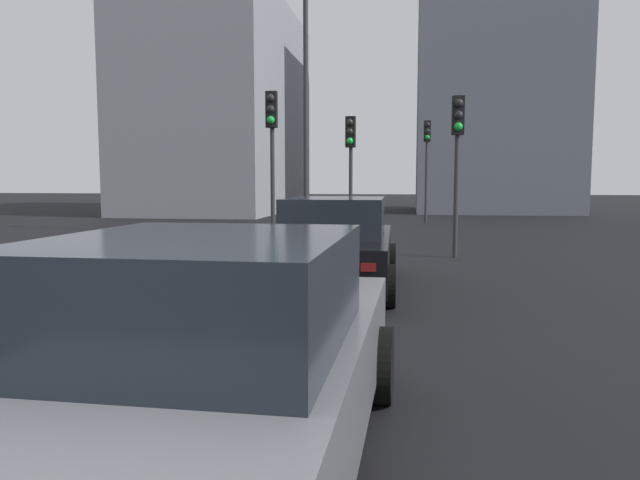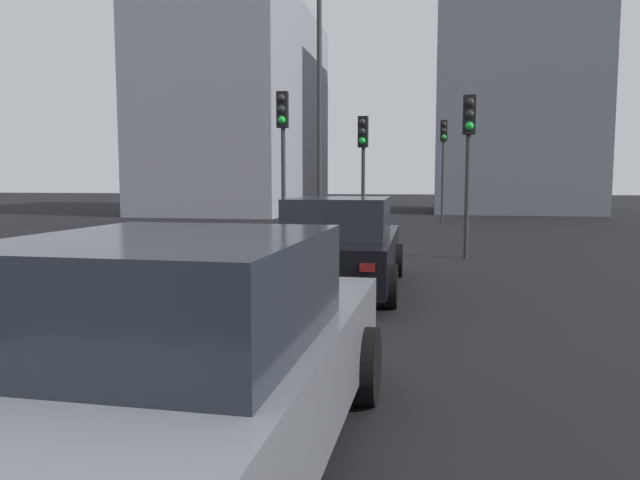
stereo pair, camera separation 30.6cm
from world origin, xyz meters
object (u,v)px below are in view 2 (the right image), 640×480
at_px(traffic_light_far_right, 363,152).
at_px(street_lamp_kerbside, 319,81).
at_px(car_grey_second, 185,361).
at_px(car_black_lead, 341,245).
at_px(traffic_light_near_right, 443,150).
at_px(traffic_light_near_left, 283,138).
at_px(traffic_light_far_left, 469,142).

distance_m(traffic_light_far_right, street_lamp_kerbside, 3.27).
relative_size(car_grey_second, traffic_light_far_right, 1.22).
bearing_deg(car_grey_second, traffic_light_far_right, 3.15).
distance_m(car_black_lead, street_lamp_kerbside, 10.46).
relative_size(car_grey_second, traffic_light_near_right, 1.03).
bearing_deg(traffic_light_near_left, traffic_light_far_left, 83.52).
relative_size(car_black_lead, car_grey_second, 1.04).
distance_m(car_grey_second, traffic_light_near_right, 23.28).
distance_m(traffic_light_near_right, traffic_light_far_right, 9.14).
bearing_deg(traffic_light_near_left, car_grey_second, 9.75).
height_order(car_black_lead, street_lamp_kerbside, street_lamp_kerbside).
bearing_deg(traffic_light_far_right, car_black_lead, 9.58).
distance_m(car_grey_second, traffic_light_near_left, 11.95).
bearing_deg(car_grey_second, traffic_light_near_left, 12.14).
relative_size(traffic_light_near_right, traffic_light_far_left, 1.16).
bearing_deg(traffic_light_far_right, traffic_light_near_left, -26.39).
distance_m(car_black_lead, car_grey_second, 6.57).
xyz_separation_m(car_grey_second, traffic_light_far_right, (14.28, 0.59, 1.94)).
height_order(traffic_light_near_left, traffic_light_near_right, traffic_light_near_right).
relative_size(car_grey_second, traffic_light_near_left, 1.11).
xyz_separation_m(car_grey_second, street_lamp_kerbside, (15.87, 2.20, 4.30)).
height_order(car_black_lead, traffic_light_near_right, traffic_light_near_right).
distance_m(traffic_light_near_right, traffic_light_far_left, 11.96).
xyz_separation_m(car_black_lead, traffic_light_far_right, (7.71, 0.54, 1.93)).
bearing_deg(street_lamp_kerbside, traffic_light_near_right, -29.34).
distance_m(car_black_lead, traffic_light_near_left, 5.86).
bearing_deg(street_lamp_kerbside, traffic_light_far_right, -134.67).
bearing_deg(traffic_light_far_right, car_grey_second, 7.94).
bearing_deg(street_lamp_kerbside, car_grey_second, -172.11).
height_order(traffic_light_near_right, traffic_light_far_left, traffic_light_near_right).
distance_m(traffic_light_far_left, street_lamp_kerbside, 6.90).
xyz_separation_m(traffic_light_near_right, traffic_light_far_left, (-11.95, -0.40, -0.41)).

